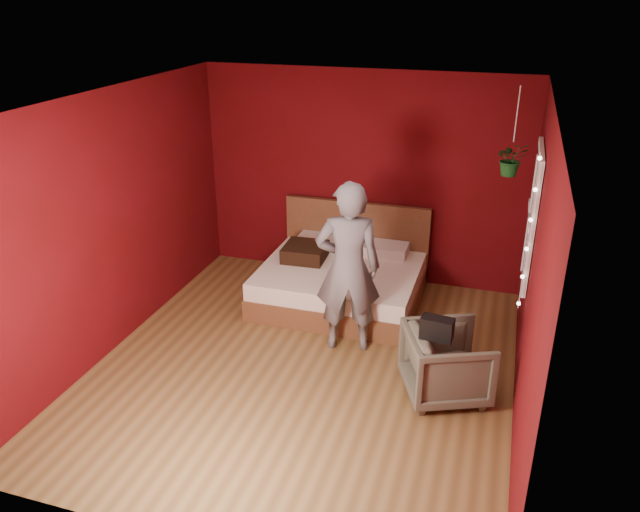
% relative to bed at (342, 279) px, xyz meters
% --- Properties ---
extents(floor, '(4.50, 4.50, 0.00)m').
position_rel_bed_xyz_m(floor, '(0.03, -1.51, -0.26)').
color(floor, brown).
rests_on(floor, ground).
extents(room_walls, '(4.04, 4.54, 2.62)m').
position_rel_bed_xyz_m(room_walls, '(0.03, -1.51, 1.42)').
color(room_walls, '#57090F').
rests_on(room_walls, ground).
extents(window, '(0.05, 0.97, 1.27)m').
position_rel_bed_xyz_m(window, '(1.99, -0.61, 1.24)').
color(window, white).
rests_on(window, room_walls).
extents(fairy_lights, '(0.04, 0.04, 1.45)m').
position_rel_bed_xyz_m(fairy_lights, '(1.97, -1.13, 1.24)').
color(fairy_lights, silver).
rests_on(fairy_lights, room_walls).
extents(bed, '(1.84, 1.56, 1.01)m').
position_rel_bed_xyz_m(bed, '(0.00, 0.00, 0.00)').
color(bed, brown).
rests_on(bed, ground).
extents(person, '(0.74, 0.59, 1.80)m').
position_rel_bed_xyz_m(person, '(0.33, -1.01, 0.64)').
color(person, slate).
rests_on(person, ground).
extents(armchair, '(0.95, 0.94, 0.66)m').
position_rel_bed_xyz_m(armchair, '(1.41, -1.54, 0.07)').
color(armchair, '#585745').
rests_on(armchair, ground).
extents(handbag, '(0.29, 0.17, 0.20)m').
position_rel_bed_xyz_m(handbag, '(1.31, -1.69, 0.50)').
color(handbag, black).
rests_on(handbag, armchair).
extents(throw_pillow, '(0.51, 0.51, 0.17)m').
position_rel_bed_xyz_m(throw_pillow, '(-0.47, 0.02, 0.28)').
color(throw_pillow, black).
rests_on(throw_pillow, bed).
extents(hanging_plant, '(0.37, 0.35, 0.88)m').
position_rel_bed_xyz_m(hanging_plant, '(1.75, -0.09, 1.62)').
color(hanging_plant, silver).
rests_on(hanging_plant, room_walls).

